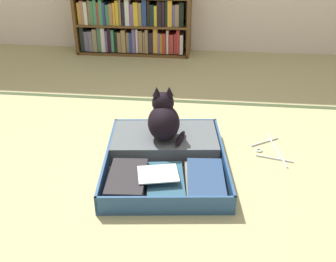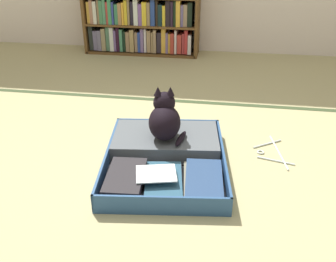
# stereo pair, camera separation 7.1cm
# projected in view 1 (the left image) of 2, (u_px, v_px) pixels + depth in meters

# --- Properties ---
(ground_plane) EXTENTS (10.00, 10.00, 0.00)m
(ground_plane) POSITION_uv_depth(u_px,v_px,m) (157.00, 183.00, 1.92)
(ground_plane) COLOR tan
(tatami_border) EXTENTS (4.80, 0.05, 0.00)m
(tatami_border) POSITION_uv_depth(u_px,v_px,m) (176.00, 101.00, 2.83)
(tatami_border) COLOR #374628
(tatami_border) RESTS_ON ground_plane
(bookshelf) EXTENTS (1.15, 0.29, 0.85)m
(bookshelf) POSITION_uv_depth(u_px,v_px,m) (132.00, 12.00, 3.74)
(bookshelf) COLOR brown
(bookshelf) RESTS_ON ground_plane
(open_suitcase) EXTENTS (0.71, 0.84, 0.10)m
(open_suitcase) POSITION_uv_depth(u_px,v_px,m) (165.00, 156.00, 2.06)
(open_suitcase) COLOR navy
(open_suitcase) RESTS_ON ground_plane
(black_cat) EXTENTS (0.23, 0.25, 0.29)m
(black_cat) POSITION_uv_depth(u_px,v_px,m) (163.00, 119.00, 2.09)
(black_cat) COLOR black
(black_cat) RESTS_ON open_suitcase
(clothes_hanger) EXTENTS (0.22, 0.37, 0.01)m
(clothes_hanger) POSITION_uv_depth(u_px,v_px,m) (271.00, 150.00, 2.20)
(clothes_hanger) COLOR silver
(clothes_hanger) RESTS_ON ground_plane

